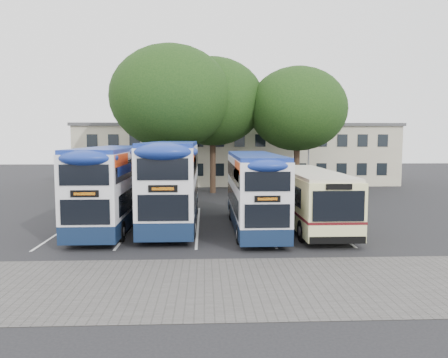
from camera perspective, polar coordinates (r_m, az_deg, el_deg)
ground at (r=19.81m, az=7.39°, el=-8.68°), size 120.00×120.00×0.00m
paving_strip at (r=14.79m, az=2.96°, el=-13.57°), size 40.00×6.00×0.01m
bay_lines at (r=24.40m, az=-3.42°, el=-5.93°), size 14.12×11.00×0.01m
depot_building at (r=46.06m, az=1.65°, el=3.41°), size 32.40×8.40×6.20m
lamp_post at (r=40.00m, az=11.05°, el=5.76°), size 0.25×1.05×9.06m
tree_left at (r=35.46m, az=-6.95°, el=10.57°), size 9.67×9.67×12.11m
tree_mid at (r=37.92m, az=-1.49°, el=10.05°), size 8.84×8.84×11.61m
tree_right at (r=37.40m, az=9.58°, el=9.00°), size 8.24×8.24×10.69m
bus_dd_left at (r=24.09m, az=-14.51°, el=-0.56°), size 2.50×10.31×4.30m
bus_dd_mid at (r=24.25m, az=-6.74°, el=-0.03°), size 2.66×10.95×4.56m
bus_dd_right at (r=22.81m, az=3.98°, el=-1.19°), size 2.31×9.52×3.96m
bus_single at (r=24.06m, az=11.08°, el=-2.04°), size 2.59×10.18×3.03m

